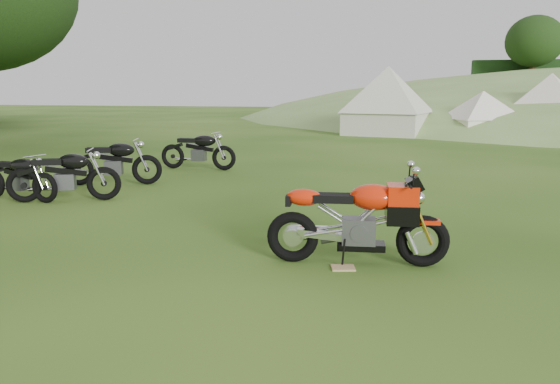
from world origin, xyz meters
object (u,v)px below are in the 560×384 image
(vintage_moto_d, at_px, (198,149))
(tent_mid, at_px, (482,111))
(tent_right, at_px, (550,105))
(plywood_board, at_px, (343,268))
(vintage_moto_b, at_px, (64,174))
(tent_left, at_px, (388,103))
(sport_motorcycle, at_px, (357,214))
(vintage_moto_c, at_px, (112,161))
(vintage_moto_a, at_px, (17,176))

(vintage_moto_d, bearing_deg, tent_mid, 57.03)
(tent_right, bearing_deg, plywood_board, -84.12)
(vintage_moto_d, xyz_separation_m, tent_mid, (8.26, 12.54, 0.59))
(vintage_moto_b, relative_size, tent_left, 0.58)
(sport_motorcycle, xyz_separation_m, vintage_moto_d, (-4.73, 6.83, -0.09))
(sport_motorcycle, bearing_deg, tent_right, 65.91)
(vintage_moto_b, bearing_deg, vintage_moto_c, 69.55)
(vintage_moto_c, height_order, tent_left, tent_left)
(tent_left, relative_size, tent_right, 1.07)
(tent_right, bearing_deg, vintage_moto_c, -102.82)
(vintage_moto_c, xyz_separation_m, vintage_moto_d, (0.88, 2.63, -0.01))
(vintage_moto_a, height_order, tent_left, tent_left)
(vintage_moto_b, xyz_separation_m, tent_right, (12.06, 18.30, 0.84))
(vintage_moto_d, distance_m, tent_right, 17.88)
(tent_mid, bearing_deg, tent_left, 156.66)
(plywood_board, height_order, vintage_moto_b, vintage_moto_b)
(tent_mid, relative_size, tent_right, 0.82)
(sport_motorcycle, relative_size, vintage_moto_a, 1.15)
(tent_left, bearing_deg, vintage_moto_c, -95.50)
(tent_left, bearing_deg, sport_motorcycle, -75.57)
(vintage_moto_c, bearing_deg, plywood_board, -57.28)
(plywood_board, xyz_separation_m, vintage_moto_c, (-5.48, 4.42, 0.52))
(sport_motorcycle, height_order, vintage_moto_c, sport_motorcycle)
(vintage_moto_a, bearing_deg, vintage_moto_b, 15.88)
(sport_motorcycle, bearing_deg, plywood_board, -126.87)
(vintage_moto_d, bearing_deg, vintage_moto_b, -99.93)
(vintage_moto_a, distance_m, tent_right, 22.53)
(vintage_moto_a, relative_size, tent_left, 0.52)
(vintage_moto_c, distance_m, vintage_moto_d, 2.77)
(vintage_moto_b, bearing_deg, plywood_board, -48.58)
(vintage_moto_a, distance_m, vintage_moto_c, 2.09)
(vintage_moto_b, xyz_separation_m, vintage_moto_c, (-0.07, 1.80, 0.02))
(tent_mid, xyz_separation_m, tent_right, (3.00, 1.33, 0.25))
(sport_motorcycle, distance_m, tent_right, 21.72)
(vintage_moto_a, height_order, vintage_moto_b, vintage_moto_b)
(vintage_moto_a, relative_size, tent_mid, 0.68)
(vintage_moto_b, relative_size, vintage_moto_c, 0.97)
(vintage_moto_b, distance_m, tent_left, 17.81)
(plywood_board, bearing_deg, sport_motorcycle, 59.73)
(vintage_moto_b, distance_m, tent_mid, 19.25)
(sport_motorcycle, xyz_separation_m, tent_right, (6.53, 20.71, 0.76))
(sport_motorcycle, distance_m, vintage_moto_a, 6.81)
(tent_left, bearing_deg, vintage_moto_a, -96.00)
(vintage_moto_a, bearing_deg, tent_left, 78.91)
(plywood_board, distance_m, tent_right, 21.99)
(vintage_moto_b, height_order, vintage_moto_d, vintage_moto_d)
(plywood_board, relative_size, tent_mid, 0.10)
(vintage_moto_c, bearing_deg, tent_mid, 40.53)
(sport_motorcycle, xyz_separation_m, vintage_moto_b, (-5.54, 2.41, -0.09))
(plywood_board, height_order, vintage_moto_d, vintage_moto_d)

